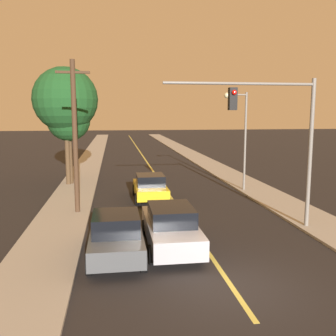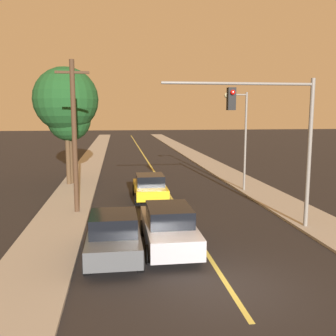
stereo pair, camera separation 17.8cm
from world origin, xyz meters
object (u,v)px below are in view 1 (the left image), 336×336
Objects in this scene: tree_left_far at (68,120)px; tree_left_near at (65,100)px; utility_pole_left at (75,134)px; traffic_signal_mast at (277,125)px; streetlamp_right at (240,127)px; car_near_lane_second at (150,187)px; car_near_lane_front at (171,227)px; car_outer_lane_front at (116,236)px.

tree_left_near is at bearing -117.80° from tree_left_far.
utility_pole_left is at bearing -81.41° from tree_left_far.
traffic_signal_mast reaches higher than streetlamp_right.
traffic_signal_mast is 1.08× the size of tree_left_far.
car_near_lane_second is at bearing -165.58° from streetlamp_right.
car_near_lane_front is at bearing -90.00° from car_near_lane_second.
tree_left_far is (-5.06, 13.15, 3.70)m from car_near_lane_front.
car_outer_lane_front is 0.63× the size of traffic_signal_mast.
car_near_lane_front is 1.18× the size of car_outer_lane_front.
streetlamp_right is 10.52m from utility_pole_left.
car_outer_lane_front is at bearing -76.91° from tree_left_near.
tree_left_far is at bearing 161.00° from streetlamp_right.
car_near_lane_front is 0.64× the size of utility_pole_left.
utility_pole_left reaches higher than tree_left_far.
car_near_lane_front is at bearing -68.10° from tree_left_near.
utility_pole_left is 1.25× the size of tree_left_far.
tree_left_near is 1.34× the size of tree_left_far.
utility_pole_left is at bearing 126.00° from car_near_lane_front.
car_near_lane_front is 0.74× the size of traffic_signal_mast.
tree_left_far is (0.13, 0.24, -1.35)m from tree_left_near.
car_near_lane_front is 11.54m from streetlamp_right.
traffic_signal_mast is 15.16m from tree_left_far.
tree_left_near is (-1.31, 7.56, 1.90)m from utility_pole_left.
streetlamp_right is (7.83, 10.17, 3.29)m from car_outer_lane_front.
streetlamp_right is 11.52m from tree_left_far.
tree_left_near reaches higher than car_near_lane_front.
traffic_signal_mast is at bearing 19.01° from car_outer_lane_front.
traffic_signal_mast is at bearing -53.68° from car_near_lane_second.
car_outer_lane_front is at bearing -103.02° from car_near_lane_second.
car_near_lane_second is 0.64× the size of traffic_signal_mast.
car_outer_lane_front is 0.68× the size of tree_left_far.
streetlamp_right is 11.69m from tree_left_near.
car_near_lane_second is 0.66× the size of streetlamp_right.
car_outer_lane_front is at bearing -77.62° from tree_left_far.
utility_pole_left is 0.93× the size of tree_left_near.
car_near_lane_front is 7.90m from car_near_lane_second.
tree_left_near is at bearing 111.90° from car_near_lane_front.
traffic_signal_mast is 9.39m from utility_pole_left.
streetlamp_right is (1.14, 7.87, -0.37)m from traffic_signal_mast.
tree_left_far is at bearing 62.20° from tree_left_near.
car_near_lane_front and car_outer_lane_front have the same top height.
tree_left_near is at bearing 162.33° from streetlamp_right.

